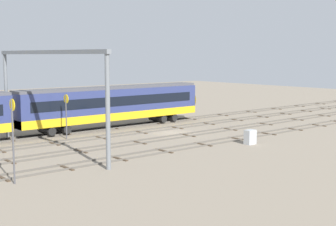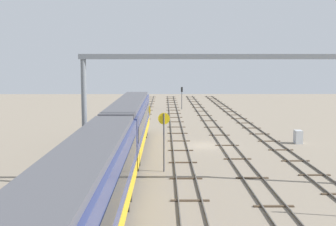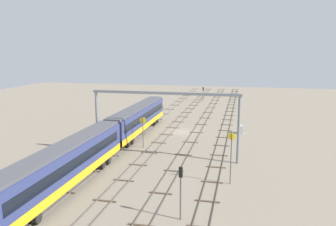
{
  "view_description": "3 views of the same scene",
  "coord_description": "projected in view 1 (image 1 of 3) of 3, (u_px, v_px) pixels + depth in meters",
  "views": [
    {
      "loc": [
        -34.62,
        -39.91,
        8.62
      ],
      "look_at": [
        0.6,
        1.51,
        2.04
      ],
      "focal_mm": 51.35,
      "sensor_mm": 36.0,
      "label": 1
    },
    {
      "loc": [
        -45.37,
        4.0,
        8.45
      ],
      "look_at": [
        2.02,
        3.63,
        3.16
      ],
      "focal_mm": 48.04,
      "sensor_mm": 36.0,
      "label": 2
    },
    {
      "loc": [
        -57.66,
        -10.3,
        14.5
      ],
      "look_at": [
        0.74,
        2.88,
        3.19
      ],
      "focal_mm": 36.1,
      "sensor_mm": 36.0,
      "label": 3
    }
  ],
  "objects": [
    {
      "name": "relay_cabinet",
      "position": [
        250.0,
        137.0,
        46.56
      ],
      "size": [
        1.08,
        0.74,
        1.4
      ],
      "color": "#B2B7BC",
      "rests_on": "ground"
    },
    {
      "name": "speed_sign_mid_trackside",
      "position": [
        13.0,
        131.0,
        31.84
      ],
      "size": [
        0.14,
        0.8,
        5.75
      ],
      "color": "#4C4C51",
      "rests_on": "ground"
    },
    {
      "name": "overhead_gantry",
      "position": [
        48.0,
        75.0,
        42.85
      ],
      "size": [
        0.4,
        19.95,
        9.05
      ],
      "color": "slate",
      "rests_on": "ground"
    },
    {
      "name": "track_middle",
      "position": [
        159.0,
        130.0,
        55.32
      ],
      "size": [
        138.01,
        2.4,
        0.16
      ],
      "color": "#59544C",
      "rests_on": "ground"
    },
    {
      "name": "speed_sign_near_foreground",
      "position": [
        66.0,
        110.0,
        49.14
      ],
      "size": [
        0.14,
        0.91,
        4.62
      ],
      "color": "#4C4C51",
      "rests_on": "ground"
    },
    {
      "name": "ground_plane",
      "position": [
        173.0,
        133.0,
        53.48
      ],
      "size": [
        154.01,
        154.01,
        0.0
      ],
      "primitive_type": "plane",
      "color": "gray"
    },
    {
      "name": "track_with_train",
      "position": [
        134.0,
        125.0,
        59.01
      ],
      "size": [
        138.01,
        2.4,
        0.16
      ],
      "color": "#59544C",
      "rests_on": "ground"
    },
    {
      "name": "track_second_near",
      "position": [
        188.0,
        135.0,
        51.63
      ],
      "size": [
        138.01,
        2.4,
        0.16
      ],
      "color": "#59544C",
      "rests_on": "ground"
    },
    {
      "name": "track_near_foreground",
      "position": [
        221.0,
        141.0,
        47.94
      ],
      "size": [
        138.01,
        2.4,
        0.16
      ],
      "color": "#59544C",
      "rests_on": "ground"
    }
  ]
}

